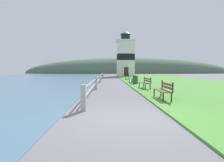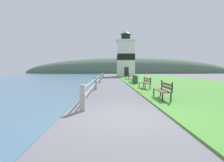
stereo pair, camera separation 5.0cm
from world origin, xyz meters
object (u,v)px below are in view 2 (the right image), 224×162
at_px(park_bench_midway, 145,82).
at_px(park_bench_by_lighthouse, 128,76).
at_px(park_bench_near, 163,89).
at_px(lighthouse, 126,57).
at_px(trash_bin, 135,80).
at_px(park_bench_far, 133,78).

bearing_deg(park_bench_midway, park_bench_by_lighthouse, -95.37).
height_order(park_bench_near, lighthouse, lighthouse).
xyz_separation_m(park_bench_near, park_bench_by_lighthouse, (0.20, 17.17, 0.00)).
distance_m(lighthouse, trash_bin, 21.23).
relative_size(park_bench_near, trash_bin, 2.03).
height_order(park_bench_near, park_bench_midway, same).
distance_m(park_bench_far, lighthouse, 19.44).
bearing_deg(lighthouse, park_bench_midway, -92.26).
relative_size(park_bench_by_lighthouse, lighthouse, 0.18).
distance_m(park_bench_far, trash_bin, 1.80).
bearing_deg(park_bench_midway, lighthouse, -97.36).
xyz_separation_m(park_bench_midway, park_bench_by_lighthouse, (0.06, 12.39, 0.00)).
height_order(lighthouse, trash_bin, lighthouse).
xyz_separation_m(park_bench_midway, park_bench_far, (-0.09, 5.99, 0.00)).
bearing_deg(park_bench_far, lighthouse, -94.59).
bearing_deg(lighthouse, trash_bin, -93.01).
relative_size(park_bench_near, lighthouse, 0.17).
bearing_deg(trash_bin, lighthouse, 86.99).
distance_m(park_bench_near, trash_bin, 8.98).
distance_m(park_bench_by_lighthouse, lighthouse, 13.23).
distance_m(park_bench_by_lighthouse, trash_bin, 8.20).
bearing_deg(park_bench_far, park_bench_midway, 89.54).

